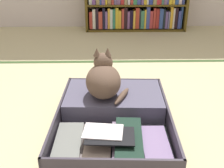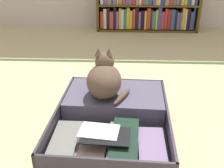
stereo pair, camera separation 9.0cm
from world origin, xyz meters
TOP-DOWN VIEW (x-y plane):
  - ground_plane at (0.00, 0.00)m, footprint 10.00×10.00m
  - tatami_border at (0.00, 1.14)m, footprint 4.80×0.05m
  - open_suitcase at (0.06, 0.21)m, footprint 0.63×0.80m
  - black_cat at (-0.00, 0.31)m, footprint 0.27×0.28m

SIDE VIEW (x-z plane):
  - ground_plane at x=0.00m, z-range 0.00..0.00m
  - tatami_border at x=0.00m, z-range 0.00..0.00m
  - open_suitcase at x=0.06m, z-range -0.01..0.11m
  - black_cat at x=0.00m, z-range 0.09..0.35m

